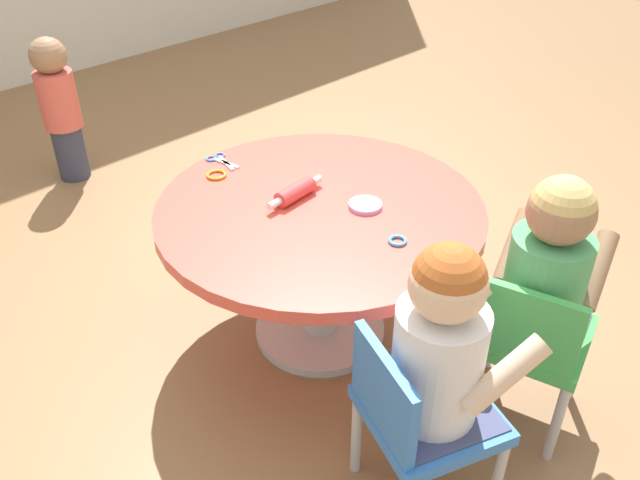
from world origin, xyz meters
TOP-DOWN VIEW (x-y plane):
  - ground_plane at (0.00, 0.00)m, footprint 10.00×10.00m
  - craft_table at (0.00, 0.00)m, footprint 1.00×1.00m
  - child_chair_left at (-0.28, -0.62)m, footprint 0.39×0.39m
  - seated_child_left at (-0.24, -0.63)m, footprint 0.42×0.38m
  - child_chair_right at (0.15, -0.66)m, footprint 0.37×0.37m
  - seated_child_right at (0.19, -0.65)m, footprint 0.40×0.35m
  - toddler_standing at (-0.06, 1.61)m, footprint 0.17×0.17m
  - rolling_pin at (-0.03, 0.08)m, footprint 0.23×0.06m
  - craft_scissors at (-0.04, 0.44)m, footprint 0.08×0.14m
  - playdough_blob_0 at (0.09, -0.10)m, footprint 0.10×0.10m
  - cookie_cutter_0 at (-0.11, 0.36)m, footprint 0.07×0.07m
  - cookie_cutter_1 at (0.01, -0.29)m, footprint 0.05×0.05m

SIDE VIEW (x-z plane):
  - ground_plane at x=0.00m, z-range 0.00..0.00m
  - child_chair_left at x=-0.28m, z-range 0.04..0.57m
  - child_chair_right at x=0.15m, z-range 0.04..0.57m
  - toddler_standing at x=-0.06m, z-range 0.02..0.70m
  - craft_table at x=0.00m, z-range 0.15..0.66m
  - craft_scissors at x=-0.04m, z-range 0.51..0.52m
  - cookie_cutter_0 at x=-0.11m, z-range 0.51..0.52m
  - cookie_cutter_1 at x=0.01m, z-range 0.51..0.52m
  - playdough_blob_0 at x=0.09m, z-range 0.51..0.52m
  - seated_child_left at x=-0.24m, z-range 0.28..0.79m
  - seated_child_right at x=0.19m, z-range 0.28..0.79m
  - rolling_pin at x=-0.03m, z-range 0.51..0.56m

